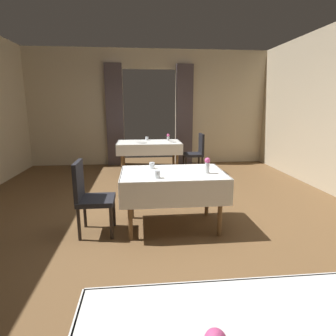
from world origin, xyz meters
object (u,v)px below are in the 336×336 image
chair_far_right (196,151)px  flower_vase_mid (207,165)px  plate_near_b (283,334)px  glass_mid_b (152,165)px  glass_mid_c (157,174)px  plate_far_b (141,143)px  dining_table_mid (173,180)px  plate_far_c (172,142)px  dining_table_far (149,146)px  flower_vase_far (168,137)px  glass_far_d (147,138)px  chair_mid_left (89,194)px

chair_far_right → flower_vase_mid: flower_vase_mid is taller
plate_near_b → glass_mid_b: size_ratio=2.60×
glass_mid_b → glass_mid_c: (0.04, -0.50, 0.00)m
flower_vase_mid → plate_far_b: 3.08m
dining_table_mid → flower_vase_mid: bearing=-14.5°
plate_near_b → glass_mid_c: size_ratio=2.55×
plate_far_c → dining_table_far: bearing=168.8°
flower_vase_mid → glass_mid_b: (-0.68, 0.33, -0.06)m
flower_vase_mid → flower_vase_far: flower_vase_mid is taller
flower_vase_far → glass_mid_b: bearing=-100.1°
flower_vase_mid → dining_table_mid: bearing=165.5°
glass_mid_b → plate_far_c: size_ratio=0.47×
glass_far_d → plate_far_c: bearing=-36.3°
glass_mid_c → plate_far_c: size_ratio=0.48×
dining_table_far → plate_far_c: 0.55m
flower_vase_far → dining_table_mid: bearing=-94.9°
chair_mid_left → plate_near_b: (1.15, -2.55, 0.24)m
chair_far_right → flower_vase_far: bearing=163.9°
flower_vase_mid → plate_far_c: 3.03m
glass_mid_c → glass_far_d: 3.62m
plate_near_b → plate_far_b: bearing=94.9°
chair_mid_left → flower_vase_mid: bearing=-0.5°
dining_table_mid → glass_mid_b: (-0.26, 0.22, 0.15)m
chair_mid_left → plate_far_b: 3.04m
glass_mid_b → dining_table_mid: bearing=-40.3°
chair_mid_left → flower_vase_far: size_ratio=5.57×
chair_mid_left → chair_far_right: same height
chair_mid_left → glass_mid_b: size_ratio=10.56×
dining_table_mid → plate_far_b: (-0.37, 2.86, 0.11)m
flower_vase_mid → glass_far_d: bearing=100.9°
dining_table_far → chair_mid_left: bearing=-105.4°
glass_mid_c → flower_vase_far: size_ratio=0.54×
plate_near_b → glass_mid_c: 2.39m
glass_mid_c → plate_far_c: 3.25m
dining_table_mid → glass_far_d: size_ratio=15.66×
chair_mid_left → plate_far_b: size_ratio=3.92×
plate_far_b → glass_mid_c: bearing=-87.1°
flower_vase_far → glass_far_d: bearing=164.1°
flower_vase_mid → plate_far_c: flower_vase_mid is taller
chair_mid_left → glass_mid_c: bearing=-12.8°
plate_near_b → dining_table_mid: bearing=92.2°
glass_mid_b → glass_far_d: 3.12m
dining_table_mid → glass_mid_c: size_ratio=14.80×
dining_table_mid → chair_far_right: bearing=72.9°
plate_far_b → flower_vase_far: bearing=27.1°
chair_far_right → glass_mid_c: bearing=-109.1°
flower_vase_far → plate_far_c: flower_vase_far is taller
chair_mid_left → glass_mid_c: 0.90m
dining_table_mid → plate_far_c: 2.93m
flower_vase_mid → plate_near_b: bearing=-97.3°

